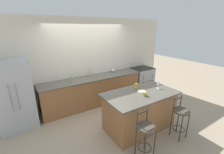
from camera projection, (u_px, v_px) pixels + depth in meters
name	position (u px, v px, depth m)	size (l,w,h in m)	color
ground_plane	(99.00, 108.00, 4.67)	(18.00, 18.00, 0.00)	tan
wall_back	(88.00, 62.00, 4.82)	(6.00, 0.07, 2.70)	beige
back_counter	(93.00, 91.00, 4.83)	(3.24, 0.69, 0.92)	#936038
sink_faucet	(90.00, 71.00, 4.81)	(0.02, 0.13, 0.22)	#ADAFB5
kitchen_island	(139.00, 110.00, 3.67)	(1.76, 0.99, 0.93)	#936038
refrigerator	(15.00, 95.00, 3.60)	(0.81, 0.77, 1.71)	#ADAFB5
oven_range	(142.00, 79.00, 5.86)	(0.79, 0.66, 0.93)	#ADAFB5
bar_stool_near	(146.00, 132.00, 2.78)	(0.34, 0.34, 0.97)	#332D28
bar_stool_far	(180.00, 115.00, 3.31)	(0.34, 0.34, 0.97)	#332D28
dinner_plate	(142.00, 91.00, 3.59)	(0.20, 0.20, 0.02)	beige
wine_glass	(158.00, 83.00, 3.75)	(0.07, 0.07, 0.20)	white
coffee_mug	(145.00, 94.00, 3.37)	(0.12, 0.09, 0.09)	#C1B251
tumbler_cup	(136.00, 86.00, 3.78)	(0.08, 0.08, 0.13)	gold
pumpkin_decoration	(113.00, 70.00, 5.23)	(0.13, 0.13, 0.12)	beige
soap_bottle	(71.00, 80.00, 4.25)	(0.05, 0.05, 0.17)	#89B260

